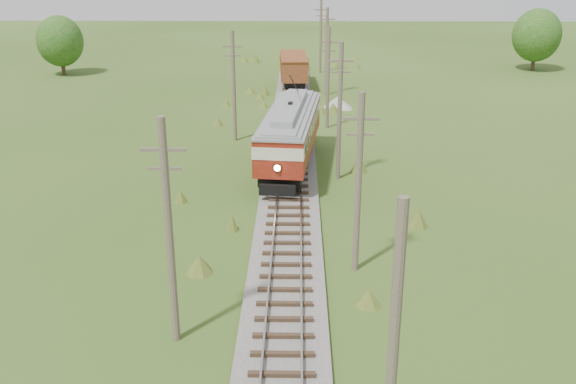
{
  "coord_description": "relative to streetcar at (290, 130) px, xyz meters",
  "views": [
    {
      "loc": [
        0.54,
        -9.46,
        14.42
      ],
      "look_at": [
        0.0,
        23.3,
        1.93
      ],
      "focal_mm": 40.0,
      "sensor_mm": 36.0,
      "label": 1
    }
  ],
  "objects": [
    {
      "name": "utility_pole_r_6",
      "position": [
        3.2,
        37.13,
        1.67
      ],
      "size": [
        1.6,
        0.3,
        8.7
      ],
      "color": "brown",
      "rests_on": "ground"
    },
    {
      "name": "utility_pole_r_1",
      "position": [
        3.1,
        -27.87,
        1.59
      ],
      "size": [
        0.3,
        0.3,
        8.8
      ],
      "color": "brown",
      "rests_on": "ground"
    },
    {
      "name": "utility_pole_r_3",
      "position": [
        3.2,
        -1.87,
        1.82
      ],
      "size": [
        1.6,
        0.3,
        9.0
      ],
      "color": "brown",
      "rests_on": "ground"
    },
    {
      "name": "utility_pole_r_2",
      "position": [
        3.3,
        -14.87,
        1.62
      ],
      "size": [
        1.6,
        0.3,
        8.6
      ],
      "color": "brown",
      "rests_on": "ground"
    },
    {
      "name": "utility_pole_l_a",
      "position": [
        -4.2,
        -20.87,
        1.82
      ],
      "size": [
        1.6,
        0.3,
        9.0
      ],
      "color": "brown",
      "rests_on": "ground"
    },
    {
      "name": "utility_pole_r_5",
      "position": [
        3.4,
        24.13,
        1.77
      ],
      "size": [
        1.6,
        0.3,
        8.9
      ],
      "color": "brown",
      "rests_on": "ground"
    },
    {
      "name": "streetcar",
      "position": [
        0.0,
        0.0,
        0.0
      ],
      "size": [
        4.46,
        13.55,
        6.14
      ],
      "rotation": [
        0.0,
        0.0,
        -0.1
      ],
      "color": "black",
      "rests_on": "ground"
    },
    {
      "name": "tree_mid_b",
      "position": [
        30.0,
        39.13,
        1.53
      ],
      "size": [
        5.88,
        5.88,
        7.57
      ],
      "color": "#38281C",
      "rests_on": "ground"
    },
    {
      "name": "utility_pole_l_b",
      "position": [
        -4.5,
        7.13,
        1.62
      ],
      "size": [
        1.6,
        0.3,
        8.6
      ],
      "color": "brown",
      "rests_on": "ground"
    },
    {
      "name": "gondola",
      "position": [
        0.0,
        28.43,
        -0.68
      ],
      "size": [
        3.19,
        8.81,
        2.89
      ],
      "rotation": [
        0.0,
        0.0,
        0.04
      ],
      "color": "black",
      "rests_on": "ground"
    },
    {
      "name": "tree_mid_a",
      "position": [
        -28.0,
        35.13,
        1.21
      ],
      "size": [
        5.46,
        5.46,
        7.03
      ],
      "color": "#38281C",
      "rests_on": "ground"
    },
    {
      "name": "railbed_main",
      "position": [
        0.0,
        1.13,
        -2.61
      ],
      "size": [
        3.6,
        96.0,
        0.57
      ],
      "color": "#605B54",
      "rests_on": "ground"
    },
    {
      "name": "utility_pole_r_4",
      "position": [
        3.0,
        11.13,
        1.52
      ],
      "size": [
        1.6,
        0.3,
        8.4
      ],
      "color": "brown",
      "rests_on": "ground"
    },
    {
      "name": "gravel_pile",
      "position": [
        4.44,
        18.65,
        -2.33
      ],
      "size": [
        2.82,
        2.99,
        1.03
      ],
      "color": "gray",
      "rests_on": "ground"
    }
  ]
}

